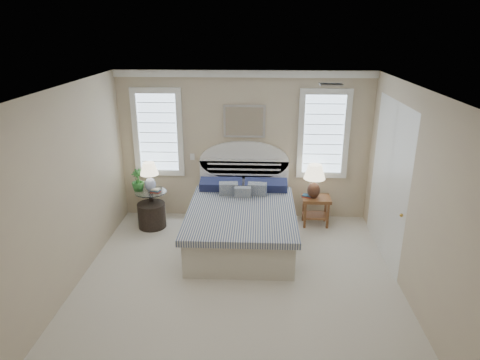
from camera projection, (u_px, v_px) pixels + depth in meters
The scene contains 21 objects.
floor at pixel (237, 291), 5.82m from camera, with size 4.50×5.00×0.01m, color beige.
ceiling at pixel (237, 91), 4.90m from camera, with size 4.50×5.00×0.01m, color white.
wall_back at pixel (244, 147), 7.71m from camera, with size 4.50×0.02×2.70m, color beige.
wall_left at pixel (61, 197), 5.46m from camera, with size 0.02×5.00×2.70m, color beige.
wall_right at pixel (419, 203), 5.26m from camera, with size 0.02×5.00×2.70m, color beige.
crown_molding at pixel (244, 74), 7.23m from camera, with size 4.50×0.08×0.12m, color white.
hvac_vent at pixel (331, 84), 5.60m from camera, with size 0.30×0.20×0.02m, color #B2B2B2.
switch_plate at pixel (192, 157), 7.80m from camera, with size 0.08×0.01×0.12m, color white.
window_left at pixel (158, 132), 7.67m from camera, with size 0.90×0.06×1.60m, color #ABC3D9.
window_right at pixel (323, 134), 7.54m from camera, with size 0.90×0.06×1.60m, color #ABC3D9.
painting at pixel (244, 121), 7.51m from camera, with size 0.74×0.04×0.58m, color silver.
closet_door at pixel (389, 181), 6.44m from camera, with size 0.02×1.80×2.40m, color white.
bed at pixel (242, 220), 7.06m from camera, with size 1.72×2.28×1.47m.
side_table_left at pixel (152, 204), 7.68m from camera, with size 0.56×0.56×0.63m.
nightstand_right at pixel (316, 205), 7.65m from camera, with size 0.50×0.40×0.53m.
floor_pot at pixel (152, 215), 7.62m from camera, with size 0.49×0.49×0.45m, color black.
lamp_left at pixel (149, 173), 7.53m from camera, with size 0.42×0.42×0.53m.
lamp_right at pixel (314, 178), 7.47m from camera, with size 0.50×0.50×0.62m.
potted_plant at pixel (138, 180), 7.56m from camera, with size 0.22×0.22×0.40m, color #3F8033.
books_left at pixel (155, 191), 7.54m from camera, with size 0.19×0.15×0.07m.
books_right at pixel (307, 196), 7.61m from camera, with size 0.19×0.16×0.04m.
Camera 1 is at (0.27, -4.95, 3.41)m, focal length 32.00 mm.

